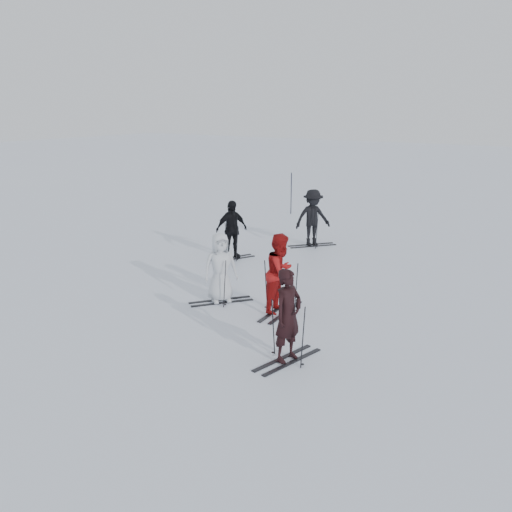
{
  "coord_description": "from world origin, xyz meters",
  "views": [
    {
      "loc": [
        7.85,
        -10.86,
        4.83
      ],
      "look_at": [
        0.0,
        1.0,
        1.0
      ],
      "focal_mm": 40.0,
      "sensor_mm": 36.0,
      "label": 1
    }
  ],
  "objects": [
    {
      "name": "skier_uphill_left",
      "position": [
        -2.52,
        3.4,
        0.93
      ],
      "size": [
        0.87,
        1.18,
        1.85
      ],
      "primitive_type": "imported",
      "rotation": [
        0.0,
        0.0,
        1.13
      ],
      "color": "black",
      "rests_on": "ground"
    },
    {
      "name": "piste_marker",
      "position": [
        -4.8,
        11.1,
        0.92
      ],
      "size": [
        0.04,
        0.04,
        1.84
      ],
      "primitive_type": "cylinder",
      "rotation": [
        0.0,
        0.0,
        0.1
      ],
      "color": "black",
      "rests_on": "ground"
    },
    {
      "name": "skier_uphill_far",
      "position": [
        -1.18,
        6.34,
        0.97
      ],
      "size": [
        1.35,
        1.43,
        1.94
      ],
      "primitive_type": "imported",
      "rotation": [
        0.0,
        0.0,
        0.89
      ],
      "color": "black",
      "rests_on": "ground"
    },
    {
      "name": "ground",
      "position": [
        0.0,
        0.0,
        0.0
      ],
      "size": [
        120.0,
        120.0,
        0.0
      ],
      "primitive_type": "plane",
      "color": "silver",
      "rests_on": "ground"
    },
    {
      "name": "skis_uphill_far",
      "position": [
        -1.18,
        6.34,
        0.64
      ],
      "size": [
        1.94,
        1.82,
        1.28
      ],
      "primitive_type": null,
      "rotation": [
        0.0,
        0.0,
        0.89
      ],
      "color": "black",
      "rests_on": "ground"
    },
    {
      "name": "skis_near_dark",
      "position": [
        2.76,
        -2.07,
        0.61
      ],
      "size": [
        1.82,
        1.19,
        1.23
      ],
      "primitive_type": null,
      "rotation": [
        0.0,
        0.0,
        1.38
      ],
      "color": "black",
      "rests_on": "ground"
    },
    {
      "name": "skier_near_dark",
      "position": [
        2.76,
        -2.07,
        0.91
      ],
      "size": [
        0.55,
        0.73,
        1.81
      ],
      "primitive_type": "imported",
      "rotation": [
        0.0,
        0.0,
        1.38
      ],
      "color": "black",
      "rests_on": "ground"
    },
    {
      "name": "skier_red",
      "position": [
        1.28,
        0.13,
        0.94
      ],
      "size": [
        0.8,
        0.98,
        1.89
      ],
      "primitive_type": "imported",
      "rotation": [
        0.0,
        0.0,
        1.66
      ],
      "color": "maroon",
      "rests_on": "ground"
    },
    {
      "name": "skis_grey",
      "position": [
        -0.34,
        -0.08,
        0.6
      ],
      "size": [
        1.84,
        1.69,
        1.2
      ],
      "primitive_type": null,
      "rotation": [
        0.0,
        0.0,
        0.92
      ],
      "color": "black",
      "rests_on": "ground"
    },
    {
      "name": "skier_grey",
      "position": [
        -0.34,
        -0.08,
        0.87
      ],
      "size": [
        0.95,
        1.01,
        1.73
      ],
      "primitive_type": "imported",
      "rotation": [
        0.0,
        0.0,
        0.92
      ],
      "color": "silver",
      "rests_on": "ground"
    },
    {
      "name": "skis_uphill_left",
      "position": [
        -2.52,
        3.4,
        0.58
      ],
      "size": [
        1.79,
        1.44,
        1.15
      ],
      "primitive_type": null,
      "rotation": [
        0.0,
        0.0,
        1.13
      ],
      "color": "black",
      "rests_on": "ground"
    },
    {
      "name": "skis_red",
      "position": [
        1.28,
        0.13,
        0.64
      ],
      "size": [
        1.84,
        1.09,
        1.29
      ],
      "primitive_type": null,
      "rotation": [
        0.0,
        0.0,
        1.66
      ],
      "color": "black",
      "rests_on": "ground"
    }
  ]
}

